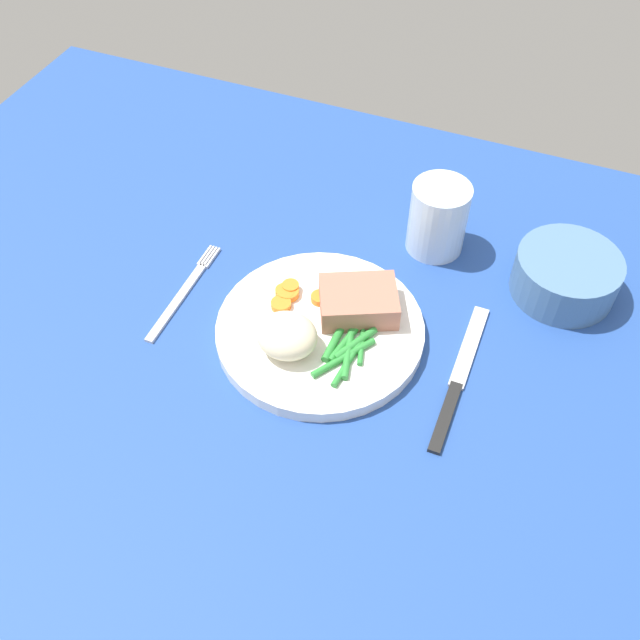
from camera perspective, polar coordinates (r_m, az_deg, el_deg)
The scene contains 10 objects.
dining_table at distance 82.07cm, azimuth -2.58°, elevation -1.85°, with size 120.00×90.00×2.00cm.
dinner_plate at distance 80.86cm, azimuth 0.00°, elevation -0.83°, with size 23.43×23.43×1.60cm, color white.
meat_portion at distance 80.65cm, azimuth 3.07°, elevation 1.47°, with size 8.60×6.46×3.12cm, color #A86B56.
mashed_potatoes at distance 76.72cm, azimuth -2.64°, elevation -1.25°, with size 6.67×6.05×4.18cm, color beige.
carrot_slices at distance 82.83cm, azimuth -2.35°, elevation 2.03°, with size 6.24×4.91×1.05cm.
green_beans at distance 77.89cm, azimuth 2.23°, elevation -2.16°, with size 5.09×10.69×0.90cm.
fork at distance 86.97cm, azimuth -10.81°, elevation 2.13°, with size 1.44×16.60×0.40cm.
knife at distance 78.91cm, azimuth 10.92°, elevation -4.62°, with size 1.70×20.50×0.64cm.
water_glass at distance 89.90cm, azimuth 9.29°, elevation 7.66°, with size 7.15×7.15×9.20cm.
salad_bowl at distance 88.62cm, azimuth 18.98°, elevation 3.53°, with size 12.18×12.18×5.24cm.
Camera 1 is at (22.45, -45.94, 65.20)cm, focal length 40.32 mm.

